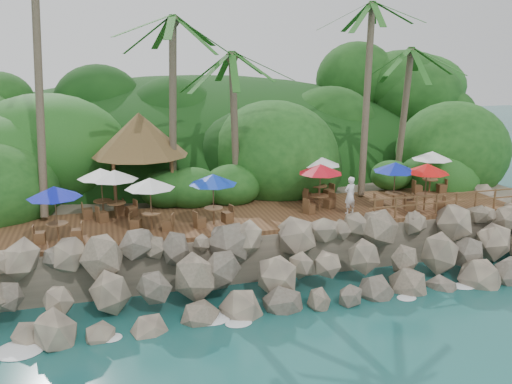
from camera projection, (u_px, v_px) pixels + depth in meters
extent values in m
plane|color=#19514F|center=(299.00, 315.00, 20.67)|extent=(140.00, 140.00, 0.00)
cube|color=gray|center=(214.00, 190.00, 35.29)|extent=(32.00, 25.20, 2.10)
ellipsoid|color=#143811|center=(195.00, 180.00, 42.53)|extent=(44.80, 28.00, 15.40)
cube|color=brown|center=(256.00, 216.00, 25.70)|extent=(26.00, 5.00, 0.20)
ellipsoid|color=white|center=(52.00, 344.00, 18.53)|extent=(1.20, 0.80, 0.06)
ellipsoid|color=white|center=(140.00, 332.00, 19.33)|extent=(1.20, 0.80, 0.06)
ellipsoid|color=white|center=(221.00, 321.00, 20.13)|extent=(1.20, 0.80, 0.06)
ellipsoid|color=white|center=(296.00, 310.00, 20.94)|extent=(1.20, 0.80, 0.06)
ellipsoid|color=white|center=(366.00, 301.00, 21.74)|extent=(1.20, 0.80, 0.06)
ellipsoid|color=white|center=(430.00, 292.00, 22.54)|extent=(1.20, 0.80, 0.06)
ellipsoid|color=white|center=(490.00, 284.00, 23.35)|extent=(1.20, 0.80, 0.06)
cylinder|color=brown|center=(39.00, 85.00, 24.52)|extent=(0.78, 3.15, 11.86)
cylinder|color=brown|center=(173.00, 114.00, 26.30)|extent=(0.70, 1.18, 9.13)
ellipsoid|color=#23601E|center=(169.00, 17.00, 25.15)|extent=(6.00, 6.00, 2.40)
cylinder|color=brown|center=(235.00, 129.00, 27.31)|extent=(0.77, 0.77, 7.50)
ellipsoid|color=#23601E|center=(234.00, 53.00, 26.37)|extent=(6.00, 6.00, 2.40)
cylinder|color=brown|center=(367.00, 100.00, 28.49)|extent=(1.45, 2.13, 10.01)
cylinder|color=brown|center=(403.00, 119.00, 30.23)|extent=(0.39, 0.99, 7.73)
ellipsoid|color=#23601E|center=(408.00, 49.00, 29.26)|extent=(6.00, 6.00, 2.40)
cylinder|color=brown|center=(115.00, 186.00, 26.06)|extent=(0.16, 0.16, 2.40)
cylinder|color=brown|center=(173.00, 183.00, 26.81)|extent=(0.16, 0.16, 2.40)
cylinder|color=brown|center=(113.00, 174.00, 28.66)|extent=(0.16, 0.16, 2.40)
cylinder|color=brown|center=(166.00, 171.00, 29.41)|extent=(0.16, 0.16, 2.40)
cone|color=brown|center=(140.00, 134.00, 27.16)|extent=(4.86, 4.86, 2.20)
cylinder|color=brown|center=(152.00, 222.00, 23.29)|extent=(0.08, 0.08, 0.76)
cylinder|color=brown|center=(151.00, 213.00, 23.19)|extent=(0.86, 0.86, 0.05)
cylinder|color=brown|center=(151.00, 205.00, 23.10)|extent=(0.05, 0.05, 2.26)
cone|color=silver|center=(150.00, 183.00, 22.86)|extent=(2.15, 2.15, 0.46)
cube|color=brown|center=(136.00, 224.00, 23.39)|extent=(0.56, 0.56, 0.47)
cube|color=brown|center=(168.00, 225.00, 23.26)|extent=(0.56, 0.56, 0.47)
cylinder|color=brown|center=(103.00, 209.00, 25.18)|extent=(0.08, 0.08, 0.76)
cylinder|color=brown|center=(103.00, 201.00, 25.09)|extent=(0.86, 0.86, 0.05)
cylinder|color=brown|center=(102.00, 194.00, 25.00)|extent=(0.05, 0.05, 2.26)
cone|color=white|center=(101.00, 173.00, 24.75)|extent=(2.15, 2.15, 0.46)
cube|color=brown|center=(88.00, 214.00, 24.96)|extent=(0.47, 0.47, 0.47)
cube|color=brown|center=(119.00, 210.00, 25.48)|extent=(0.47, 0.47, 0.47)
cylinder|color=brown|center=(214.00, 217.00, 24.02)|extent=(0.08, 0.08, 0.76)
cylinder|color=brown|center=(214.00, 208.00, 23.92)|extent=(0.86, 0.86, 0.05)
cylinder|color=brown|center=(213.00, 200.00, 23.83)|extent=(0.05, 0.05, 2.26)
cone|color=#0D2FAB|center=(213.00, 179.00, 23.59)|extent=(2.15, 2.15, 0.46)
cube|color=brown|center=(200.00, 222.00, 23.66)|extent=(0.54, 0.54, 0.47)
cube|color=brown|center=(227.00, 217.00, 24.45)|extent=(0.54, 0.54, 0.47)
cylinder|color=brown|center=(117.00, 211.00, 24.85)|extent=(0.08, 0.08, 0.76)
cylinder|color=brown|center=(116.00, 203.00, 24.75)|extent=(0.86, 0.86, 0.05)
cylinder|color=brown|center=(116.00, 195.00, 24.66)|extent=(0.05, 0.05, 2.26)
cone|color=silver|center=(115.00, 175.00, 24.42)|extent=(2.15, 2.15, 0.46)
cube|color=brown|center=(102.00, 217.00, 24.46)|extent=(0.56, 0.56, 0.47)
cube|color=brown|center=(131.00, 211.00, 25.32)|extent=(0.56, 0.56, 0.47)
cylinder|color=brown|center=(424.00, 203.00, 26.27)|extent=(0.08, 0.08, 0.76)
cylinder|color=brown|center=(425.00, 195.00, 26.17)|extent=(0.86, 0.86, 0.05)
cylinder|color=brown|center=(425.00, 188.00, 26.08)|extent=(0.05, 0.05, 2.26)
cone|color=red|center=(427.00, 168.00, 25.83)|extent=(2.15, 2.15, 0.46)
cube|color=brown|center=(409.00, 205.00, 26.35)|extent=(0.55, 0.55, 0.47)
cube|color=brown|center=(439.00, 206.00, 26.26)|extent=(0.55, 0.55, 0.47)
cylinder|color=brown|center=(319.00, 203.00, 26.14)|extent=(0.08, 0.08, 0.76)
cylinder|color=brown|center=(320.00, 196.00, 26.04)|extent=(0.86, 0.86, 0.05)
cylinder|color=brown|center=(320.00, 188.00, 25.95)|extent=(0.05, 0.05, 2.26)
cone|color=red|center=(321.00, 169.00, 25.71)|extent=(2.15, 2.15, 0.46)
cube|color=brown|center=(309.00, 209.00, 25.73)|extent=(0.57, 0.57, 0.47)
cube|color=brown|center=(329.00, 204.00, 26.63)|extent=(0.57, 0.57, 0.47)
cylinder|color=brown|center=(319.00, 193.00, 28.06)|extent=(0.08, 0.08, 0.76)
cylinder|color=brown|center=(319.00, 186.00, 27.96)|extent=(0.86, 0.86, 0.05)
cylinder|color=brown|center=(319.00, 179.00, 27.87)|extent=(0.05, 0.05, 2.26)
cone|color=white|center=(320.00, 161.00, 27.62)|extent=(2.15, 2.15, 0.46)
cube|color=brown|center=(309.00, 198.00, 27.68)|extent=(0.55, 0.55, 0.47)
cube|color=brown|center=(329.00, 194.00, 28.51)|extent=(0.55, 0.55, 0.47)
cylinder|color=brown|center=(430.00, 186.00, 29.49)|extent=(0.08, 0.08, 0.76)
cylinder|color=brown|center=(430.00, 179.00, 29.39)|extent=(0.86, 0.86, 0.05)
cylinder|color=brown|center=(431.00, 173.00, 29.30)|extent=(0.05, 0.05, 2.26)
cone|color=white|center=(432.00, 155.00, 29.06)|extent=(2.15, 2.15, 0.46)
cube|color=brown|center=(417.00, 189.00, 29.41)|extent=(0.48, 0.48, 0.47)
cube|color=brown|center=(441.00, 188.00, 29.64)|extent=(0.48, 0.48, 0.47)
cylinder|color=brown|center=(58.00, 233.00, 21.83)|extent=(0.08, 0.08, 0.76)
cylinder|color=brown|center=(57.00, 224.00, 21.73)|extent=(0.86, 0.86, 0.05)
cylinder|color=brown|center=(56.00, 215.00, 21.64)|extent=(0.05, 0.05, 2.26)
cone|color=#0C17A8|center=(54.00, 192.00, 21.40)|extent=(2.15, 2.15, 0.46)
cube|color=brown|center=(40.00, 238.00, 21.68)|extent=(0.44, 0.44, 0.47)
cube|color=brown|center=(77.00, 235.00, 22.05)|extent=(0.44, 0.44, 0.47)
cylinder|color=brown|center=(393.00, 201.00, 26.58)|extent=(0.08, 0.08, 0.76)
cylinder|color=brown|center=(394.00, 193.00, 26.48)|extent=(0.86, 0.86, 0.05)
cylinder|color=brown|center=(394.00, 186.00, 26.39)|extent=(0.05, 0.05, 2.26)
cone|color=#0B1C9B|center=(396.00, 167.00, 26.14)|extent=(2.15, 2.15, 0.46)
cube|color=brown|center=(378.00, 203.00, 26.66)|extent=(0.55, 0.55, 0.47)
cube|color=brown|center=(408.00, 204.00, 26.56)|extent=(0.55, 0.55, 0.47)
cylinder|color=brown|center=(374.00, 209.00, 24.70)|extent=(0.10, 0.10, 1.00)
cylinder|color=brown|center=(396.00, 207.00, 25.00)|extent=(0.10, 0.10, 1.00)
cylinder|color=brown|center=(416.00, 206.00, 25.29)|extent=(0.10, 0.10, 1.00)
cylinder|color=brown|center=(437.00, 204.00, 25.58)|extent=(0.10, 0.10, 1.00)
cylinder|color=brown|center=(456.00, 202.00, 25.88)|extent=(0.10, 0.10, 1.00)
cylinder|color=brown|center=(476.00, 201.00, 26.17)|extent=(0.10, 0.10, 1.00)
cylinder|color=brown|center=(495.00, 199.00, 26.47)|extent=(0.10, 0.10, 1.00)
cube|color=brown|center=(447.00, 194.00, 25.62)|extent=(8.30, 0.06, 0.06)
cube|color=brown|center=(447.00, 202.00, 25.72)|extent=(8.30, 0.06, 0.06)
imported|color=white|center=(350.00, 195.00, 25.58)|extent=(0.76, 0.62, 1.81)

